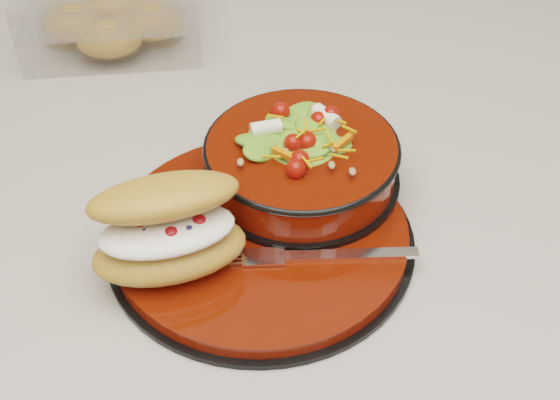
{
  "coord_description": "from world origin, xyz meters",
  "views": [
    {
      "loc": [
        -0.18,
        -0.71,
        1.47
      ],
      "look_at": [
        -0.17,
        -0.14,
        0.94
      ],
      "focal_mm": 50.0,
      "sensor_mm": 36.0,
      "label": 1
    }
  ],
  "objects_px": {
    "island_counter": "(384,368)",
    "fork": "(324,255)",
    "croissant": "(168,228)",
    "pastry_box": "(112,12)",
    "dinner_plate": "(262,236)",
    "salad_bowl": "(302,156)"
  },
  "relations": [
    {
      "from": "island_counter",
      "to": "salad_bowl",
      "type": "height_order",
      "value": "salad_bowl"
    },
    {
      "from": "croissant",
      "to": "fork",
      "type": "distance_m",
      "value": 0.15
    },
    {
      "from": "island_counter",
      "to": "salad_bowl",
      "type": "bearing_deg",
      "value": -149.56
    },
    {
      "from": "croissant",
      "to": "pastry_box",
      "type": "distance_m",
      "value": 0.45
    },
    {
      "from": "croissant",
      "to": "pastry_box",
      "type": "bearing_deg",
      "value": 90.46
    },
    {
      "from": "salad_bowl",
      "to": "croissant",
      "type": "xyz_separation_m",
      "value": [
        -0.13,
        -0.11,
        0.01
      ]
    },
    {
      "from": "salad_bowl",
      "to": "dinner_plate",
      "type": "bearing_deg",
      "value": -120.84
    },
    {
      "from": "dinner_plate",
      "to": "fork",
      "type": "height_order",
      "value": "fork"
    },
    {
      "from": "island_counter",
      "to": "fork",
      "type": "xyz_separation_m",
      "value": [
        -0.13,
        -0.2,
        0.47
      ]
    },
    {
      "from": "croissant",
      "to": "fork",
      "type": "bearing_deg",
      "value": -13.81
    },
    {
      "from": "dinner_plate",
      "to": "croissant",
      "type": "relative_size",
      "value": 1.93
    },
    {
      "from": "dinner_plate",
      "to": "pastry_box",
      "type": "bearing_deg",
      "value": 116.53
    },
    {
      "from": "island_counter",
      "to": "pastry_box",
      "type": "distance_m",
      "value": 0.67
    },
    {
      "from": "island_counter",
      "to": "pastry_box",
      "type": "relative_size",
      "value": 5.04
    },
    {
      "from": "fork",
      "to": "croissant",
      "type": "bearing_deg",
      "value": 89.24
    },
    {
      "from": "salad_bowl",
      "to": "croissant",
      "type": "height_order",
      "value": "same"
    },
    {
      "from": "dinner_plate",
      "to": "fork",
      "type": "relative_size",
      "value": 1.82
    },
    {
      "from": "dinner_plate",
      "to": "salad_bowl",
      "type": "relative_size",
      "value": 1.49
    },
    {
      "from": "island_counter",
      "to": "fork",
      "type": "distance_m",
      "value": 0.52
    },
    {
      "from": "salad_bowl",
      "to": "fork",
      "type": "height_order",
      "value": "salad_bowl"
    },
    {
      "from": "dinner_plate",
      "to": "pastry_box",
      "type": "xyz_separation_m",
      "value": [
        -0.2,
        0.4,
        0.03
      ]
    },
    {
      "from": "dinner_plate",
      "to": "fork",
      "type": "bearing_deg",
      "value": -33.48
    }
  ]
}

